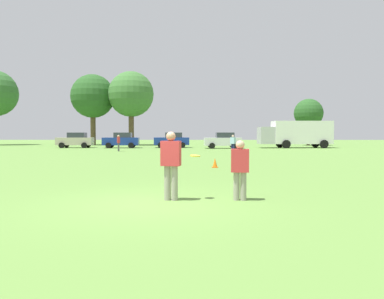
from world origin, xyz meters
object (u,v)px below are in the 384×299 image
(parked_car_mid_right, at_px, (223,140))
(box_truck, at_px, (296,133))
(bystander_far_jogger, at_px, (233,143))
(player_thrower, at_px, (171,162))
(player_defender, at_px, (240,167))
(parked_car_mid_left, at_px, (121,140))
(bystander_sideline_watcher, at_px, (119,142))
(frisbee, at_px, (195,156))
(parked_car_center, at_px, (172,140))
(traffic_cone, at_px, (215,163))
(parked_car_near_left, at_px, (76,140))

(parked_car_mid_right, xyz_separation_m, box_truck, (8.78, 1.64, 0.83))
(bystander_far_jogger, bearing_deg, parked_car_mid_right, 91.08)
(player_thrower, bearing_deg, player_defender, 0.92)
(parked_car_mid_left, distance_m, bystander_far_jogger, 16.63)
(bystander_far_jogger, bearing_deg, bystander_sideline_watcher, 165.05)
(frisbee, bearing_deg, parked_car_center, 94.87)
(traffic_cone, xyz_separation_m, parked_car_near_left, (-15.50, 25.99, 0.69))
(parked_car_mid_left, distance_m, bystander_sideline_watcher, 8.62)
(traffic_cone, bearing_deg, parked_car_mid_right, 85.29)
(box_truck, bearing_deg, bystander_sideline_watcher, -155.01)
(frisbee, relative_size, box_truck, 0.03)
(box_truck, height_order, bystander_sideline_watcher, box_truck)
(parked_car_center, bearing_deg, frisbee, -85.13)
(parked_car_center, bearing_deg, bystander_sideline_watcher, -115.44)
(parked_car_near_left, xyz_separation_m, parked_car_mid_right, (17.52, -1.46, 0.00))
(traffic_cone, distance_m, parked_car_mid_right, 24.63)
(player_thrower, relative_size, parked_car_near_left, 0.41)
(traffic_cone, xyz_separation_m, bystander_far_jogger, (2.21, 14.32, 0.67))
(parked_car_near_left, bearing_deg, traffic_cone, -59.19)
(parked_car_near_left, distance_m, parked_car_center, 11.53)
(player_thrower, height_order, player_defender, player_thrower)
(frisbee, xyz_separation_m, parked_car_near_left, (-14.57, 35.22, -0.22))
(parked_car_mid_left, relative_size, bystander_far_jogger, 2.71)
(parked_car_near_left, distance_m, parked_car_mid_right, 17.58)
(parked_car_near_left, bearing_deg, parked_car_mid_left, -3.22)
(parked_car_mid_right, xyz_separation_m, bystander_far_jogger, (0.19, -10.21, -0.03))
(traffic_cone, distance_m, parked_car_near_left, 30.27)
(parked_car_mid_right, distance_m, bystander_sideline_watcher, 12.83)
(parked_car_center, bearing_deg, box_truck, -1.86)
(player_thrower, bearing_deg, parked_car_mid_right, 83.99)
(parked_car_mid_left, relative_size, bystander_sideline_watcher, 2.73)
(player_thrower, xyz_separation_m, frisbee, (0.62, 0.18, 0.14))
(player_defender, relative_size, parked_car_mid_right, 0.36)
(traffic_cone, xyz_separation_m, parked_car_mid_right, (2.02, 24.53, 0.69))
(frisbee, height_order, bystander_far_jogger, bystander_far_jogger)
(parked_car_mid_right, height_order, bystander_sideline_watcher, parked_car_mid_right)
(parked_car_mid_left, distance_m, parked_car_center, 6.03)
(parked_car_mid_right, distance_m, box_truck, 8.97)
(box_truck, xyz_separation_m, bystander_far_jogger, (-8.59, -11.85, -0.86))
(player_thrower, relative_size, frisbee, 6.51)
(player_thrower, bearing_deg, box_truck, 70.85)
(player_defender, relative_size, parked_car_near_left, 0.36)
(player_defender, height_order, traffic_cone, player_defender)
(parked_car_center, height_order, bystander_sideline_watcher, parked_car_center)
(box_truck, bearing_deg, parked_car_near_left, -179.60)
(parked_car_near_left, xyz_separation_m, parked_car_mid_left, (5.56, -0.31, 0.00))
(parked_car_center, bearing_deg, parked_car_mid_right, -19.43)
(frisbee, distance_m, box_truck, 37.30)
(parked_car_mid_left, bearing_deg, parked_car_mid_right, -5.46)
(parked_car_near_left, bearing_deg, parked_car_mid_right, -4.75)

